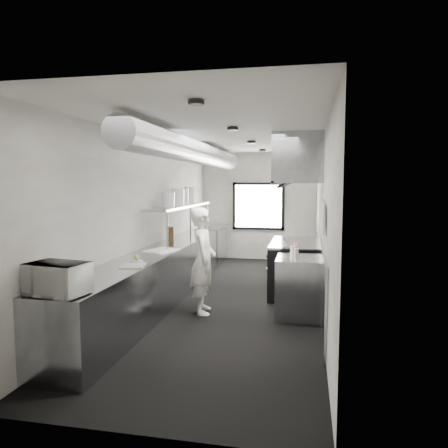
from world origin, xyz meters
The scene contains 35 objects.
floor centered at (0.00, 0.00, 0.00)m, with size 3.00×8.00×0.01m, color black.
ceiling centered at (0.00, 0.00, 2.80)m, with size 3.00×8.00×0.01m, color beige.
wall_back centered at (0.00, 4.00, 1.40)m, with size 3.00×0.02×2.80m, color silver.
wall_front centered at (0.00, -4.00, 1.40)m, with size 3.00×0.02×2.80m, color silver.
wall_left centered at (-1.50, 0.00, 1.40)m, with size 0.02×8.00×2.80m, color silver.
wall_right centered at (1.50, 0.00, 1.40)m, with size 0.02×8.00×2.80m, color silver.
wall_cladding centered at (1.48, 0.30, 0.55)m, with size 0.03×5.50×1.10m, color gray.
hvac_duct centered at (-0.70, 0.40, 2.55)m, with size 0.40×0.40×6.40m, color #95979D.
service_window centered at (0.00, 3.96, 1.40)m, with size 1.36×0.05×1.25m.
exhaust_hood centered at (1.10, 0.70, 2.39)m, with size 0.81×2.20×0.88m.
prep_counter centered at (-1.15, -0.50, 0.45)m, with size 0.70×6.00×0.90m, color gray.
pass_shelf centered at (-1.19, 1.00, 1.54)m, with size 0.45×3.00×0.68m.
range centered at (1.04, 0.70, 0.47)m, with size 0.88×1.60×0.94m.
bottle_station centered at (1.15, -0.70, 0.45)m, with size 0.65×0.80×0.90m, color gray.
far_work_table centered at (-1.15, 3.20, 0.45)m, with size 0.70×1.20×0.90m, color gray.
notice_sheet_a centered at (1.47, -1.20, 1.60)m, with size 0.02×0.28×0.38m, color beige.
notice_sheet_b centered at (1.47, -1.55, 1.55)m, with size 0.02×0.28×0.38m, color beige.
line_cook centered at (-0.30, -0.78, 0.82)m, with size 0.60×0.39×1.63m, color white.
microwave centered at (-1.15, -3.29, 1.06)m, with size 0.53×0.41×0.32m, color silver.
deli_tub_a centered at (-1.25, -2.56, 0.95)m, with size 0.14×0.14×0.10m, color silver.
deli_tub_b centered at (-1.29, -2.59, 0.95)m, with size 0.15×0.15×0.11m, color silver.
newspaper centered at (-1.01, -1.79, 0.90)m, with size 0.30×0.37×0.01m, color silver.
small_plate centered at (-1.09, -1.47, 0.91)m, with size 0.17×0.17×0.01m, color white.
pastry centered at (-1.09, -1.47, 0.96)m, with size 0.08×0.08×0.08m, color tan.
cutting_board centered at (-1.07, -0.51, 0.91)m, with size 0.40×0.54×0.02m, color white.
knife_block centered at (-1.28, 0.60, 1.03)m, with size 0.11×0.24×0.27m, color #4C2D1B.
plate_stack_a centered at (-1.21, 0.30, 1.70)m, with size 0.23×0.23×0.27m, color white.
plate_stack_b centered at (-1.17, 0.72, 1.73)m, with size 0.25×0.25×0.32m, color white.
plate_stack_c centered at (-1.18, 1.09, 1.73)m, with size 0.23×0.23×0.33m, color white.
plate_stack_d centered at (-1.19, 1.59, 1.74)m, with size 0.23×0.23×0.35m, color white.
squeeze_bottle_a centered at (1.12, -1.03, 0.99)m, with size 0.06×0.06×0.19m, color white.
squeeze_bottle_b centered at (1.06, -0.82, 0.99)m, with size 0.06×0.06×0.19m, color white.
squeeze_bottle_c centered at (1.09, -0.71, 0.99)m, with size 0.06×0.06×0.19m, color white.
squeeze_bottle_d centered at (1.08, -0.59, 0.98)m, with size 0.05×0.05×0.16m, color white.
squeeze_bottle_e centered at (1.09, -0.44, 0.99)m, with size 0.06×0.06×0.18m, color white.
Camera 1 is at (1.26, -6.99, 2.00)m, focal length 33.81 mm.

